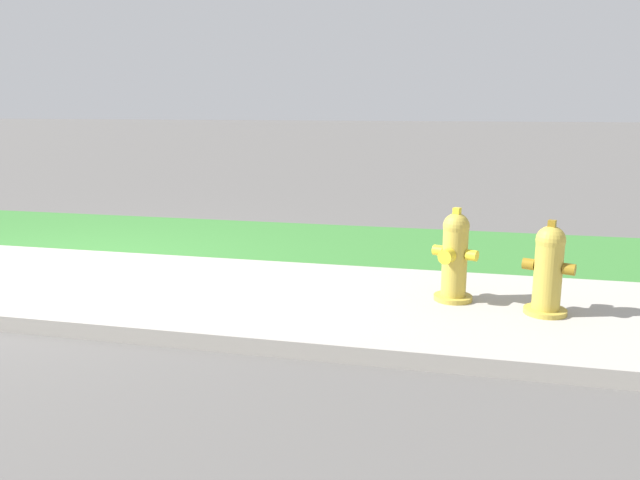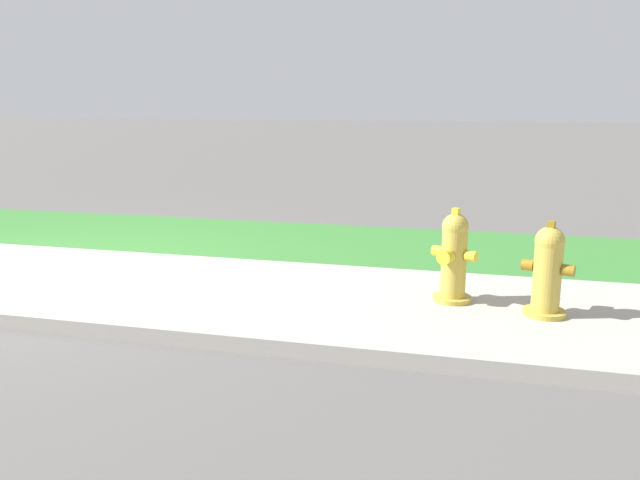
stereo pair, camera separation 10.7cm
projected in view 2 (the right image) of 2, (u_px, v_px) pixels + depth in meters
name	position (u px, v px, depth m)	size (l,w,h in m)	color
ground_plane	(41.00, 278.00, 6.03)	(120.00, 120.00, 0.00)	#5B5956
sidewalk_pavement	(41.00, 277.00, 6.03)	(18.00, 2.29, 0.01)	#ADA89E
grass_verge	(155.00, 232.00, 8.15)	(18.00, 2.18, 0.01)	#387A33
fire_hydrant_mid_block	(454.00, 257.00, 5.21)	(0.39, 0.37, 0.80)	gold
fire_hydrant_across_street	(548.00, 271.00, 4.86)	(0.40, 0.38, 0.77)	gold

